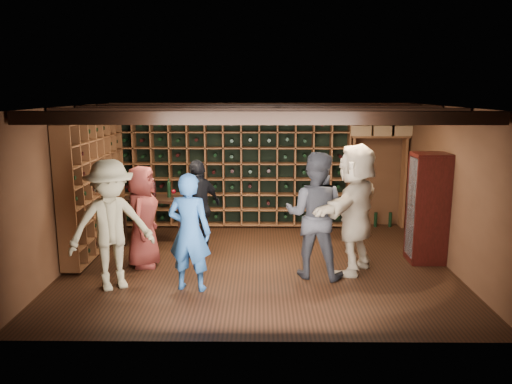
{
  "coord_description": "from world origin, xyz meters",
  "views": [
    {
      "loc": [
        0.03,
        -7.6,
        2.74
      ],
      "look_at": [
        -0.04,
        0.2,
        1.15
      ],
      "focal_mm": 35.0,
      "sensor_mm": 36.0,
      "label": 1
    }
  ],
  "objects_px": {
    "guest_khaki": "(111,225)",
    "guest_beige": "(355,209)",
    "display_cabinet": "(427,210)",
    "tasting_table": "(156,203)",
    "man_blue_shirt": "(189,232)",
    "man_grey_suit": "(315,215)",
    "guest_red_floral": "(143,217)",
    "guest_woman_black": "(199,208)"
  },
  "relations": [
    {
      "from": "guest_woman_black",
      "to": "guest_beige",
      "type": "bearing_deg",
      "value": 109.02
    },
    {
      "from": "man_grey_suit",
      "to": "guest_woman_black",
      "type": "xyz_separation_m",
      "value": [
        -1.83,
        1.02,
        -0.13
      ]
    },
    {
      "from": "guest_woman_black",
      "to": "guest_khaki",
      "type": "bearing_deg",
      "value": 2.77
    },
    {
      "from": "guest_khaki",
      "to": "guest_beige",
      "type": "xyz_separation_m",
      "value": [
        3.5,
        0.71,
        0.08
      ]
    },
    {
      "from": "guest_beige",
      "to": "display_cabinet",
      "type": "bearing_deg",
      "value": 142.84
    },
    {
      "from": "man_blue_shirt",
      "to": "man_grey_suit",
      "type": "bearing_deg",
      "value": -152.41
    },
    {
      "from": "guest_beige",
      "to": "tasting_table",
      "type": "bearing_deg",
      "value": -79.87
    },
    {
      "from": "display_cabinet",
      "to": "man_grey_suit",
      "type": "bearing_deg",
      "value": -160.52
    },
    {
      "from": "display_cabinet",
      "to": "tasting_table",
      "type": "distance_m",
      "value": 4.66
    },
    {
      "from": "man_blue_shirt",
      "to": "man_grey_suit",
      "type": "xyz_separation_m",
      "value": [
        1.78,
        0.54,
        0.11
      ]
    },
    {
      "from": "guest_khaki",
      "to": "guest_beige",
      "type": "bearing_deg",
      "value": -18.34
    },
    {
      "from": "display_cabinet",
      "to": "guest_red_floral",
      "type": "bearing_deg",
      "value": -177.05
    },
    {
      "from": "man_blue_shirt",
      "to": "guest_khaki",
      "type": "bearing_deg",
      "value": 8.55
    },
    {
      "from": "guest_khaki",
      "to": "tasting_table",
      "type": "relative_size",
      "value": 1.5
    },
    {
      "from": "tasting_table",
      "to": "man_grey_suit",
      "type": "bearing_deg",
      "value": -21.31
    },
    {
      "from": "tasting_table",
      "to": "guest_red_floral",
      "type": "bearing_deg",
      "value": -78.73
    },
    {
      "from": "guest_beige",
      "to": "tasting_table",
      "type": "height_order",
      "value": "guest_beige"
    },
    {
      "from": "guest_khaki",
      "to": "man_blue_shirt",
      "type": "bearing_deg",
      "value": -32.0
    },
    {
      "from": "man_grey_suit",
      "to": "guest_beige",
      "type": "relative_size",
      "value": 0.95
    },
    {
      "from": "tasting_table",
      "to": "man_blue_shirt",
      "type": "bearing_deg",
      "value": -57.47
    },
    {
      "from": "guest_woman_black",
      "to": "guest_khaki",
      "type": "height_order",
      "value": "guest_khaki"
    },
    {
      "from": "man_blue_shirt",
      "to": "guest_woman_black",
      "type": "height_order",
      "value": "man_blue_shirt"
    },
    {
      "from": "man_grey_suit",
      "to": "guest_woman_black",
      "type": "distance_m",
      "value": 2.1
    },
    {
      "from": "guest_woman_black",
      "to": "tasting_table",
      "type": "bearing_deg",
      "value": -87.34
    },
    {
      "from": "tasting_table",
      "to": "guest_khaki",
      "type": "bearing_deg",
      "value": -85.36
    },
    {
      "from": "display_cabinet",
      "to": "man_blue_shirt",
      "type": "distance_m",
      "value": 3.85
    },
    {
      "from": "guest_khaki",
      "to": "tasting_table",
      "type": "xyz_separation_m",
      "value": [
        0.18,
        2.1,
        -0.15
      ]
    },
    {
      "from": "man_grey_suit",
      "to": "guest_woman_black",
      "type": "height_order",
      "value": "man_grey_suit"
    },
    {
      "from": "man_grey_suit",
      "to": "guest_red_floral",
      "type": "distance_m",
      "value": 2.69
    },
    {
      "from": "display_cabinet",
      "to": "guest_khaki",
      "type": "xyz_separation_m",
      "value": [
        -4.74,
        -1.16,
        0.06
      ]
    },
    {
      "from": "man_blue_shirt",
      "to": "guest_beige",
      "type": "relative_size",
      "value": 0.84
    },
    {
      "from": "man_blue_shirt",
      "to": "tasting_table",
      "type": "bearing_deg",
      "value": -56.19
    },
    {
      "from": "display_cabinet",
      "to": "man_blue_shirt",
      "type": "height_order",
      "value": "display_cabinet"
    },
    {
      "from": "man_blue_shirt",
      "to": "tasting_table",
      "type": "distance_m",
      "value": 2.33
    },
    {
      "from": "guest_khaki",
      "to": "guest_beige",
      "type": "distance_m",
      "value": 3.57
    },
    {
      "from": "man_blue_shirt",
      "to": "guest_khaki",
      "type": "xyz_separation_m",
      "value": [
        -1.09,
        0.04,
        0.09
      ]
    },
    {
      "from": "guest_red_floral",
      "to": "guest_beige",
      "type": "relative_size",
      "value": 0.81
    },
    {
      "from": "tasting_table",
      "to": "display_cabinet",
      "type": "bearing_deg",
      "value": -2.13
    },
    {
      "from": "tasting_table",
      "to": "guest_beige",
      "type": "bearing_deg",
      "value": -13.26
    },
    {
      "from": "man_grey_suit",
      "to": "tasting_table",
      "type": "relative_size",
      "value": 1.54
    },
    {
      "from": "man_blue_shirt",
      "to": "guest_beige",
      "type": "height_order",
      "value": "guest_beige"
    },
    {
      "from": "display_cabinet",
      "to": "guest_khaki",
      "type": "distance_m",
      "value": 4.88
    }
  ]
}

